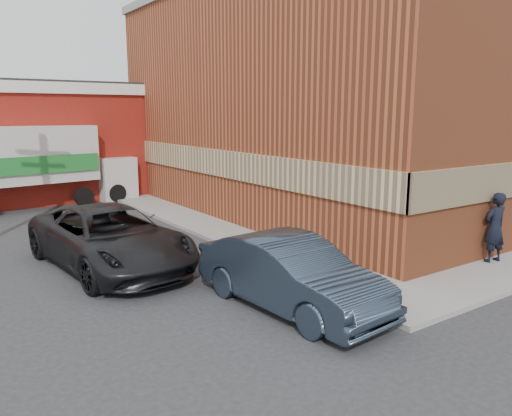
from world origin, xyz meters
TOP-DOWN VIEW (x-y plane):
  - ground at (0.00, 0.00)m, footprint 90.00×90.00m
  - brick_building at (8.50, 9.00)m, footprint 14.25×18.25m
  - sidewalk_west at (0.60, 9.00)m, footprint 1.80×18.00m
  - man at (4.90, -0.25)m, footprint 0.76×0.56m
  - sedan at (-1.63, 0.50)m, footprint 2.05×4.86m
  - suv_a at (-3.87, 5.56)m, footprint 3.36×6.26m
  - box_truck at (-3.30, 16.07)m, footprint 7.50×2.94m

SIDE VIEW (x-z plane):
  - ground at x=0.00m, z-range 0.00..0.00m
  - sidewalk_west at x=0.60m, z-range 0.00..0.12m
  - sedan at x=-1.63m, z-range 0.00..1.56m
  - suv_a at x=-3.87m, z-range 0.00..1.67m
  - man at x=4.90m, z-range 0.12..2.05m
  - box_truck at x=-3.30m, z-range 0.28..3.88m
  - brick_building at x=8.50m, z-range 0.00..9.36m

